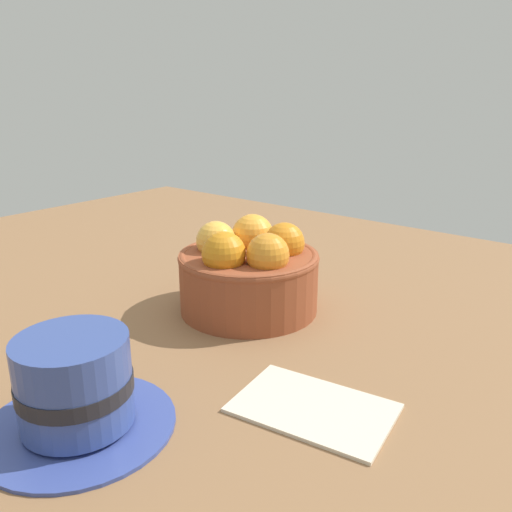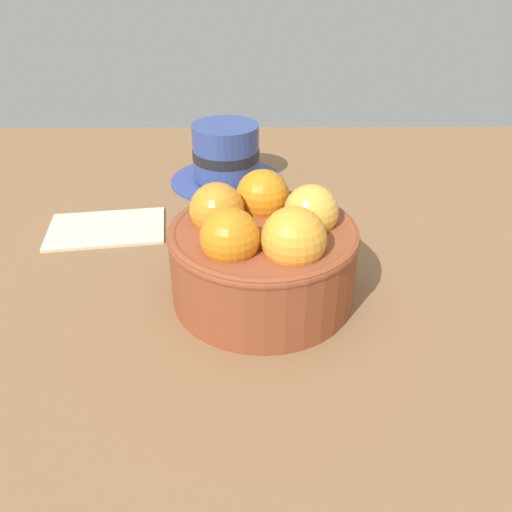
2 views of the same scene
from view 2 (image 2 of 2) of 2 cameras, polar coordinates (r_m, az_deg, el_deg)
The scene contains 4 objects.
ground_plane at distance 46.58cm, azimuth 0.72°, elevation -6.29°, with size 130.98×92.46×3.97cm, color brown.
terracotta_bowl at distance 42.85cm, azimuth 0.80°, elevation 0.56°, with size 15.53×15.53×10.02cm.
coffee_cup at distance 65.69cm, azimuth -3.29°, elevation 10.74°, with size 14.04×14.04×7.28cm.
folded_napkin at distance 57.44cm, azimuth -16.03°, elevation 3.04°, with size 12.03×7.87×0.60cm, color beige.
Camera 2 is at (0.72, 36.69, 26.70)cm, focal length 36.64 mm.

